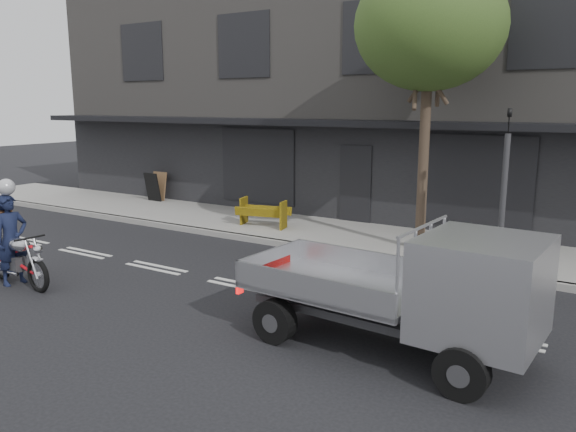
{
  "coord_description": "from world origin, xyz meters",
  "views": [
    {
      "loc": [
        6.44,
        -8.66,
        3.59
      ],
      "look_at": [
        0.75,
        0.5,
        1.43
      ],
      "focal_mm": 35.0,
      "sensor_mm": 36.0,
      "label": 1
    }
  ],
  "objects_px": {
    "construction_barrier": "(259,213)",
    "sandwich_board": "(152,187)",
    "flatbed_ute": "(452,289)",
    "street_tree": "(430,27)",
    "traffic_light_pole": "(503,200)",
    "rider": "(12,240)",
    "motorcycle": "(18,258)"
  },
  "relations": [
    {
      "from": "traffic_light_pole",
      "to": "construction_barrier",
      "type": "bearing_deg",
      "value": 173.81
    },
    {
      "from": "traffic_light_pole",
      "to": "flatbed_ute",
      "type": "distance_m",
      "value": 4.71
    },
    {
      "from": "construction_barrier",
      "to": "street_tree",
      "type": "bearing_deg",
      "value": 1.63
    },
    {
      "from": "motorcycle",
      "to": "construction_barrier",
      "type": "height_order",
      "value": "motorcycle"
    },
    {
      "from": "construction_barrier",
      "to": "sandwich_board",
      "type": "bearing_deg",
      "value": 164.68
    },
    {
      "from": "motorcycle",
      "to": "sandwich_board",
      "type": "relative_size",
      "value": 2.06
    },
    {
      "from": "traffic_light_pole",
      "to": "sandwich_board",
      "type": "distance_m",
      "value": 12.58
    },
    {
      "from": "traffic_light_pole",
      "to": "construction_barrier",
      "type": "xyz_separation_m",
      "value": [
        -6.63,
        0.72,
        -1.09
      ]
    },
    {
      "from": "flatbed_ute",
      "to": "sandwich_board",
      "type": "xyz_separation_m",
      "value": [
        -12.63,
        6.95,
        -0.46
      ]
    },
    {
      "from": "flatbed_ute",
      "to": "sandwich_board",
      "type": "bearing_deg",
      "value": 154.9
    },
    {
      "from": "traffic_light_pole",
      "to": "sandwich_board",
      "type": "relative_size",
      "value": 3.41
    },
    {
      "from": "street_tree",
      "to": "rider",
      "type": "height_order",
      "value": "street_tree"
    },
    {
      "from": "rider",
      "to": "traffic_light_pole",
      "type": "bearing_deg",
      "value": -51.1
    },
    {
      "from": "construction_barrier",
      "to": "motorcycle",
      "type": "bearing_deg",
      "value": -102.72
    },
    {
      "from": "construction_barrier",
      "to": "sandwich_board",
      "type": "relative_size",
      "value": 1.42
    },
    {
      "from": "street_tree",
      "to": "rider",
      "type": "relative_size",
      "value": 3.67
    },
    {
      "from": "motorcycle",
      "to": "street_tree",
      "type": "bearing_deg",
      "value": 51.35
    },
    {
      "from": "street_tree",
      "to": "sandwich_board",
      "type": "xyz_separation_m",
      "value": [
        -10.33,
        1.43,
        -4.61
      ]
    },
    {
      "from": "motorcycle",
      "to": "construction_barrier",
      "type": "relative_size",
      "value": 1.45
    },
    {
      "from": "motorcycle",
      "to": "rider",
      "type": "distance_m",
      "value": 0.39
    },
    {
      "from": "traffic_light_pole",
      "to": "construction_barrier",
      "type": "height_order",
      "value": "traffic_light_pole"
    },
    {
      "from": "street_tree",
      "to": "traffic_light_pole",
      "type": "xyz_separation_m",
      "value": [
        2.0,
        -0.85,
        -3.63
      ]
    },
    {
      "from": "street_tree",
      "to": "construction_barrier",
      "type": "xyz_separation_m",
      "value": [
        -4.63,
        -0.13,
        -4.72
      ]
    },
    {
      "from": "motorcycle",
      "to": "sandwich_board",
      "type": "xyz_separation_m",
      "value": [
        -4.27,
        7.95,
        0.1
      ]
    },
    {
      "from": "traffic_light_pole",
      "to": "rider",
      "type": "distance_m",
      "value": 10.01
    },
    {
      "from": "motorcycle",
      "to": "flatbed_ute",
      "type": "height_order",
      "value": "flatbed_ute"
    },
    {
      "from": "street_tree",
      "to": "traffic_light_pole",
      "type": "bearing_deg",
      "value": -23.03
    },
    {
      "from": "sandwich_board",
      "to": "flatbed_ute",
      "type": "bearing_deg",
      "value": -26.37
    },
    {
      "from": "street_tree",
      "to": "construction_barrier",
      "type": "bearing_deg",
      "value": -178.37
    },
    {
      "from": "motorcycle",
      "to": "traffic_light_pole",
      "type": "bearing_deg",
      "value": 39.4
    },
    {
      "from": "street_tree",
      "to": "rider",
      "type": "xyz_separation_m",
      "value": [
        -6.22,
        -6.52,
        -4.36
      ]
    },
    {
      "from": "flatbed_ute",
      "to": "construction_barrier",
      "type": "xyz_separation_m",
      "value": [
        -6.92,
        5.39,
        -0.57
      ]
    }
  ]
}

